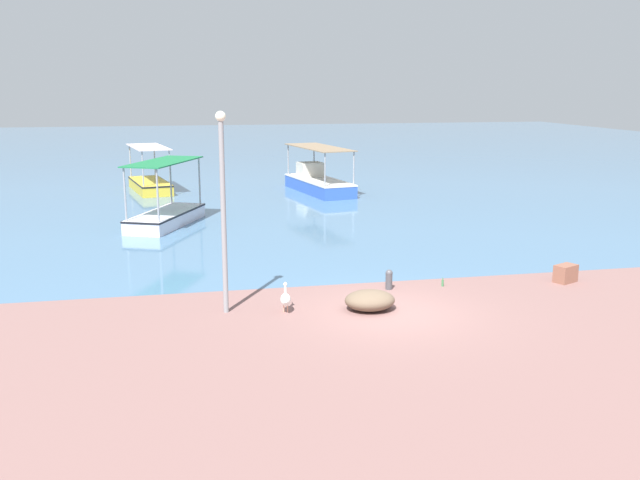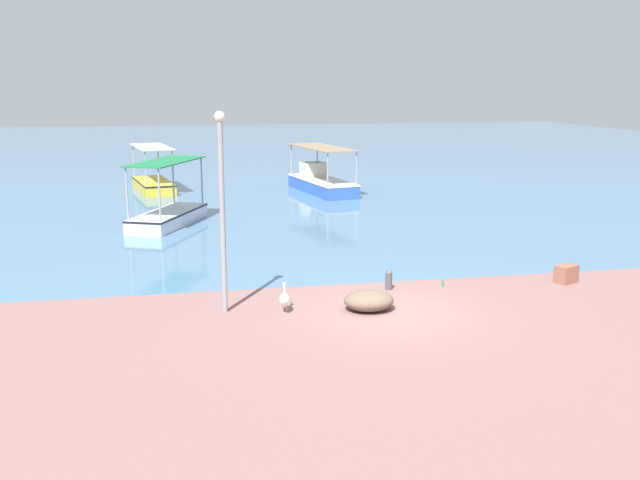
# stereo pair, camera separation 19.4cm
# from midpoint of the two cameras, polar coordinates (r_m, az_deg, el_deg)

# --- Properties ---
(ground) EXTENTS (120.00, 120.00, 0.00)m
(ground) POSITION_cam_midpoint_polar(r_m,az_deg,el_deg) (19.56, 5.36, -5.80)
(ground) COLOR #86605B
(harbor_water) EXTENTS (110.00, 90.00, 0.00)m
(harbor_water) POSITION_cam_midpoint_polar(r_m,az_deg,el_deg) (66.26, -6.90, 6.99)
(harbor_water) COLOR teal
(harbor_water) RESTS_ON ground
(fishing_boat_near_right) EXTENTS (3.11, 6.57, 2.59)m
(fishing_boat_near_right) POSITION_cam_midpoint_polar(r_m,az_deg,el_deg) (41.19, -0.29, 4.72)
(fishing_boat_near_right) COLOR blue
(fishing_boat_near_right) RESTS_ON harbor_water
(fishing_boat_outer) EXTENTS (2.73, 5.38, 2.59)m
(fishing_boat_outer) POSITION_cam_midpoint_polar(r_m,az_deg,el_deg) (42.61, -13.57, 4.48)
(fishing_boat_outer) COLOR gold
(fishing_boat_outer) RESTS_ON harbor_water
(fishing_boat_far_left) EXTENTS (3.62, 5.32, 2.82)m
(fishing_boat_far_left) POSITION_cam_midpoint_polar(r_m,az_deg,el_deg) (32.04, -12.40, 2.07)
(fishing_boat_far_left) COLOR white
(fishing_boat_far_left) RESTS_ON harbor_water
(pelican) EXTENTS (0.35, 0.81, 0.80)m
(pelican) POSITION_cam_midpoint_polar(r_m,az_deg,el_deg) (19.43, -3.06, -4.72)
(pelican) COLOR #E0997A
(pelican) RESTS_ON ground
(lamp_post) EXTENTS (0.28, 0.28, 5.41)m
(lamp_post) POSITION_cam_midpoint_polar(r_m,az_deg,el_deg) (18.98, -8.05, 3.09)
(lamp_post) COLOR gray
(lamp_post) RESTS_ON ground
(mooring_bollard) EXTENTS (0.22, 0.22, 0.61)m
(mooring_bollard) POSITION_cam_midpoint_polar(r_m,az_deg,el_deg) (21.64, 5.29, -3.11)
(mooring_bollard) COLOR #47474C
(mooring_bollard) RESTS_ON ground
(net_pile) EXTENTS (1.39, 1.18, 0.55)m
(net_pile) POSITION_cam_midpoint_polar(r_m,az_deg,el_deg) (19.67, 3.72, -4.83)
(net_pile) COLOR brown
(net_pile) RESTS_ON ground
(cargo_crate) EXTENTS (0.83, 0.71, 0.55)m
(cargo_crate) POSITION_cam_midpoint_polar(r_m,az_deg,el_deg) (23.60, 18.83, -2.55)
(cargo_crate) COLOR #8E5946
(cargo_crate) RESTS_ON ground
(glass_bottle) EXTENTS (0.07, 0.07, 0.27)m
(glass_bottle) POSITION_cam_midpoint_polar(r_m,az_deg,el_deg) (22.22, 9.54, -3.41)
(glass_bottle) COLOR #3F7F4C
(glass_bottle) RESTS_ON ground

